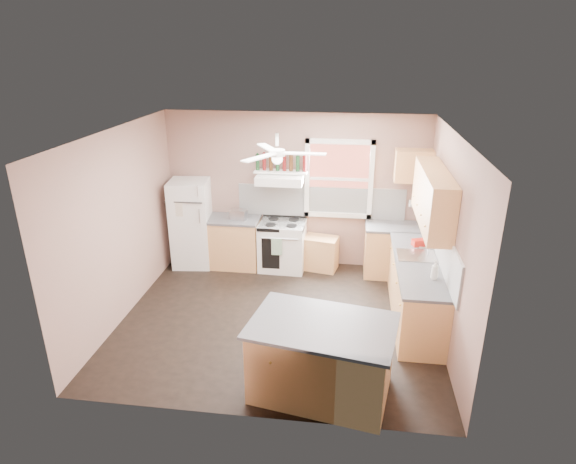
# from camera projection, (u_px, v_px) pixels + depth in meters

# --- Properties ---
(floor) EXTENTS (4.50, 4.50, 0.00)m
(floor) POSITION_uv_depth(u_px,v_px,m) (279.00, 318.00, 7.03)
(floor) COLOR black
(floor) RESTS_ON ground
(ceiling) EXTENTS (4.50, 4.50, 0.00)m
(ceiling) POSITION_uv_depth(u_px,v_px,m) (277.00, 133.00, 6.04)
(ceiling) COLOR white
(ceiling) RESTS_ON ground
(wall_back) EXTENTS (4.50, 0.05, 2.70)m
(wall_back) POSITION_uv_depth(u_px,v_px,m) (295.00, 191.00, 8.40)
(wall_back) COLOR #89665A
(wall_back) RESTS_ON ground
(wall_right) EXTENTS (0.05, 4.00, 2.70)m
(wall_right) POSITION_uv_depth(u_px,v_px,m) (450.00, 241.00, 6.26)
(wall_right) COLOR #89665A
(wall_right) RESTS_ON ground
(wall_left) EXTENTS (0.05, 4.00, 2.70)m
(wall_left) POSITION_uv_depth(u_px,v_px,m) (119.00, 225.00, 6.82)
(wall_left) COLOR #89665A
(wall_left) RESTS_ON ground
(backsplash_back) EXTENTS (2.90, 0.03, 0.55)m
(backsplash_back) POSITION_uv_depth(u_px,v_px,m) (321.00, 202.00, 8.38)
(backsplash_back) COLOR white
(backsplash_back) RESTS_ON wall_back
(backsplash_right) EXTENTS (0.03, 2.60, 0.55)m
(backsplash_right) POSITION_uv_depth(u_px,v_px,m) (442.00, 245.00, 6.60)
(backsplash_right) COLOR white
(backsplash_right) RESTS_ON wall_right
(window_view) EXTENTS (1.00, 0.02, 1.20)m
(window_view) POSITION_uv_depth(u_px,v_px,m) (339.00, 179.00, 8.18)
(window_view) COLOR brown
(window_view) RESTS_ON wall_back
(window_frame) EXTENTS (1.16, 0.07, 1.36)m
(window_frame) POSITION_uv_depth(u_px,v_px,m) (339.00, 179.00, 8.16)
(window_frame) COLOR white
(window_frame) RESTS_ON wall_back
(refrigerator) EXTENTS (0.73, 0.71, 1.56)m
(refrigerator) POSITION_uv_depth(u_px,v_px,m) (191.00, 223.00, 8.50)
(refrigerator) COLOR white
(refrigerator) RESTS_ON floor
(base_cabinet_left) EXTENTS (0.90, 0.60, 0.86)m
(base_cabinet_left) POSITION_uv_depth(u_px,v_px,m) (234.00, 243.00, 8.57)
(base_cabinet_left) COLOR tan
(base_cabinet_left) RESTS_ON floor
(counter_left) EXTENTS (0.92, 0.62, 0.04)m
(counter_left) POSITION_uv_depth(u_px,v_px,m) (233.00, 219.00, 8.41)
(counter_left) COLOR #49494C
(counter_left) RESTS_ON base_cabinet_left
(toaster) EXTENTS (0.30, 0.21, 0.18)m
(toaster) POSITION_uv_depth(u_px,v_px,m) (239.00, 214.00, 8.31)
(toaster) COLOR silver
(toaster) RESTS_ON counter_left
(stove) EXTENTS (0.80, 0.66, 0.86)m
(stove) POSITION_uv_depth(u_px,v_px,m) (283.00, 246.00, 8.47)
(stove) COLOR white
(stove) RESTS_ON floor
(range_hood) EXTENTS (0.78, 0.50, 0.14)m
(range_hood) POSITION_uv_depth(u_px,v_px,m) (280.00, 179.00, 8.08)
(range_hood) COLOR white
(range_hood) RESTS_ON wall_back
(bottle_shelf) EXTENTS (0.90, 0.26, 0.03)m
(bottle_shelf) POSITION_uv_depth(u_px,v_px,m) (281.00, 172.00, 8.15)
(bottle_shelf) COLOR white
(bottle_shelf) RESTS_ON range_hood
(cart) EXTENTS (0.64, 0.49, 0.57)m
(cart) POSITION_uv_depth(u_px,v_px,m) (321.00, 254.00, 8.48)
(cart) COLOR tan
(cart) RESTS_ON floor
(base_cabinet_corner) EXTENTS (1.00, 0.60, 0.86)m
(base_cabinet_corner) POSITION_uv_depth(u_px,v_px,m) (394.00, 251.00, 8.23)
(base_cabinet_corner) COLOR tan
(base_cabinet_corner) RESTS_ON floor
(base_cabinet_right) EXTENTS (0.60, 2.20, 0.86)m
(base_cabinet_right) POSITION_uv_depth(u_px,v_px,m) (415.00, 291.00, 6.91)
(base_cabinet_right) COLOR tan
(base_cabinet_right) RESTS_ON floor
(counter_corner) EXTENTS (1.02, 0.62, 0.04)m
(counter_corner) POSITION_uv_depth(u_px,v_px,m) (396.00, 227.00, 8.06)
(counter_corner) COLOR #49494C
(counter_corner) RESTS_ON base_cabinet_corner
(counter_right) EXTENTS (0.62, 2.22, 0.04)m
(counter_right) POSITION_uv_depth(u_px,v_px,m) (418.00, 263.00, 6.75)
(counter_right) COLOR #49494C
(counter_right) RESTS_ON base_cabinet_right
(sink) EXTENTS (0.55, 0.45, 0.03)m
(sink) POSITION_uv_depth(u_px,v_px,m) (416.00, 256.00, 6.93)
(sink) COLOR silver
(sink) RESTS_ON counter_right
(faucet) EXTENTS (0.03, 0.03, 0.14)m
(faucet) POSITION_uv_depth(u_px,v_px,m) (428.00, 252.00, 6.88)
(faucet) COLOR silver
(faucet) RESTS_ON sink
(upper_cabinet_right) EXTENTS (0.33, 1.80, 0.76)m
(upper_cabinet_right) POSITION_uv_depth(u_px,v_px,m) (433.00, 198.00, 6.58)
(upper_cabinet_right) COLOR tan
(upper_cabinet_right) RESTS_ON wall_right
(upper_cabinet_corner) EXTENTS (0.60, 0.33, 0.52)m
(upper_cabinet_corner) POSITION_uv_depth(u_px,v_px,m) (414.00, 166.00, 7.78)
(upper_cabinet_corner) COLOR tan
(upper_cabinet_corner) RESTS_ON wall_back
(paper_towel) EXTENTS (0.26, 0.12, 0.12)m
(paper_towel) POSITION_uv_depth(u_px,v_px,m) (417.00, 204.00, 8.03)
(paper_towel) COLOR white
(paper_towel) RESTS_ON wall_back
(island) EXTENTS (1.64, 1.20, 0.86)m
(island) POSITION_uv_depth(u_px,v_px,m) (321.00, 360.00, 5.41)
(island) COLOR tan
(island) RESTS_ON floor
(island_top) EXTENTS (1.74, 1.30, 0.04)m
(island_top) POSITION_uv_depth(u_px,v_px,m) (323.00, 326.00, 5.25)
(island_top) COLOR #49494C
(island_top) RESTS_ON island
(ceiling_fan_hub) EXTENTS (0.20, 0.20, 0.08)m
(ceiling_fan_hub) POSITION_uv_depth(u_px,v_px,m) (277.00, 153.00, 6.13)
(ceiling_fan_hub) COLOR white
(ceiling_fan_hub) RESTS_ON ceiling
(soap_bottle) EXTENTS (0.13, 0.14, 0.26)m
(soap_bottle) POSITION_uv_depth(u_px,v_px,m) (435.00, 270.00, 6.20)
(soap_bottle) COLOR silver
(soap_bottle) RESTS_ON counter_right
(red_caddy) EXTENTS (0.21, 0.17, 0.10)m
(red_caddy) POSITION_uv_depth(u_px,v_px,m) (418.00, 243.00, 7.25)
(red_caddy) COLOR #B1180F
(red_caddy) RESTS_ON counter_right
(wine_bottles) EXTENTS (0.86, 0.06, 0.31)m
(wine_bottles) POSITION_uv_depth(u_px,v_px,m) (281.00, 162.00, 8.10)
(wine_bottles) COLOR #143819
(wine_bottles) RESTS_ON bottle_shelf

